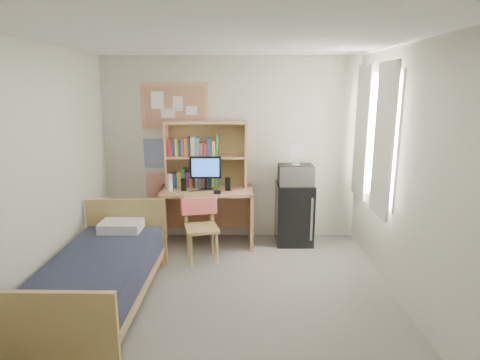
{
  "coord_description": "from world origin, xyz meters",
  "views": [
    {
      "loc": [
        0.16,
        -3.6,
        2.18
      ],
      "look_at": [
        0.14,
        1.2,
        1.06
      ],
      "focal_mm": 30.0,
      "sensor_mm": 36.0,
      "label": 1
    }
  ],
  "objects_px": {
    "bed": "(101,280)",
    "desk_fan": "(296,155)",
    "bulletin_board": "(175,106)",
    "microwave": "(296,175)",
    "speaker_right": "(228,184)",
    "desk_chair": "(202,228)",
    "mini_fridge": "(294,213)",
    "monitor": "(206,174)",
    "speaker_left": "(184,185)",
    "desk": "(207,217)"
  },
  "relations": [
    {
      "from": "bulletin_board",
      "to": "bed",
      "type": "height_order",
      "value": "bulletin_board"
    },
    {
      "from": "speaker_left",
      "to": "desk_fan",
      "type": "height_order",
      "value": "desk_fan"
    },
    {
      "from": "microwave",
      "to": "desk_fan",
      "type": "distance_m",
      "value": 0.28
    },
    {
      "from": "desk_chair",
      "to": "mini_fridge",
      "type": "height_order",
      "value": "desk_chair"
    },
    {
      "from": "bed",
      "to": "speaker_right",
      "type": "height_order",
      "value": "speaker_right"
    },
    {
      "from": "desk_chair",
      "to": "microwave",
      "type": "height_order",
      "value": "microwave"
    },
    {
      "from": "desk",
      "to": "speaker_left",
      "type": "height_order",
      "value": "speaker_left"
    },
    {
      "from": "bulletin_board",
      "to": "desk",
      "type": "bearing_deg",
      "value": -35.96
    },
    {
      "from": "desk",
      "to": "mini_fridge",
      "type": "height_order",
      "value": "mini_fridge"
    },
    {
      "from": "speaker_right",
      "to": "desk_fan",
      "type": "relative_size",
      "value": 0.61
    },
    {
      "from": "bulletin_board",
      "to": "desk_chair",
      "type": "bearing_deg",
      "value": -63.81
    },
    {
      "from": "desk",
      "to": "bed",
      "type": "xyz_separation_m",
      "value": [
        -0.95,
        -1.62,
        -0.14
      ]
    },
    {
      "from": "desk_chair",
      "to": "bulletin_board",
      "type": "bearing_deg",
      "value": 101.75
    },
    {
      "from": "bed",
      "to": "microwave",
      "type": "bearing_deg",
      "value": 38.23
    },
    {
      "from": "desk_chair",
      "to": "mini_fridge",
      "type": "relative_size",
      "value": 1.01
    },
    {
      "from": "desk_fan",
      "to": "microwave",
      "type": "bearing_deg",
      "value": 0.0
    },
    {
      "from": "bed",
      "to": "desk_fan",
      "type": "distance_m",
      "value": 2.93
    },
    {
      "from": "bulletin_board",
      "to": "speaker_right",
      "type": "bearing_deg",
      "value": -26.74
    },
    {
      "from": "desk_chair",
      "to": "speaker_right",
      "type": "relative_size",
      "value": 4.97
    },
    {
      "from": "bulletin_board",
      "to": "speaker_right",
      "type": "relative_size",
      "value": 5.35
    },
    {
      "from": "speaker_right",
      "to": "desk",
      "type": "bearing_deg",
      "value": 168.69
    },
    {
      "from": "desk_fan",
      "to": "monitor",
      "type": "bearing_deg",
      "value": -175.22
    },
    {
      "from": "desk_fan",
      "to": "bulletin_board",
      "type": "bearing_deg",
      "value": 170.5
    },
    {
      "from": "monitor",
      "to": "microwave",
      "type": "height_order",
      "value": "monitor"
    },
    {
      "from": "desk",
      "to": "microwave",
      "type": "height_order",
      "value": "microwave"
    },
    {
      "from": "speaker_right",
      "to": "microwave",
      "type": "height_order",
      "value": "microwave"
    },
    {
      "from": "bulletin_board",
      "to": "microwave",
      "type": "relative_size",
      "value": 2.01
    },
    {
      "from": "desk",
      "to": "desk_fan",
      "type": "height_order",
      "value": "desk_fan"
    },
    {
      "from": "bed",
      "to": "desk_fan",
      "type": "bearing_deg",
      "value": 38.23
    },
    {
      "from": "monitor",
      "to": "desk_fan",
      "type": "xyz_separation_m",
      "value": [
        1.23,
        0.11,
        0.25
      ]
    },
    {
      "from": "speaker_right",
      "to": "desk_fan",
      "type": "bearing_deg",
      "value": 4.68
    },
    {
      "from": "monitor",
      "to": "microwave",
      "type": "distance_m",
      "value": 1.24
    },
    {
      "from": "desk",
      "to": "monitor",
      "type": "distance_m",
      "value": 0.63
    },
    {
      "from": "speaker_left",
      "to": "microwave",
      "type": "relative_size",
      "value": 0.35
    },
    {
      "from": "bed",
      "to": "desk_fan",
      "type": "xyz_separation_m",
      "value": [
        2.18,
        1.67,
        1.02
      ]
    },
    {
      "from": "microwave",
      "to": "desk_fan",
      "type": "relative_size",
      "value": 1.63
    },
    {
      "from": "monitor",
      "to": "mini_fridge",
      "type": "bearing_deg",
      "value": 4.47
    },
    {
      "from": "bed",
      "to": "monitor",
      "type": "bearing_deg",
      "value": 59.59
    },
    {
      "from": "monitor",
      "to": "speaker_left",
      "type": "bearing_deg",
      "value": -180.0
    },
    {
      "from": "monitor",
      "to": "microwave",
      "type": "relative_size",
      "value": 0.96
    },
    {
      "from": "speaker_left",
      "to": "desk_fan",
      "type": "distance_m",
      "value": 1.59
    },
    {
      "from": "monitor",
      "to": "microwave",
      "type": "xyz_separation_m",
      "value": [
        1.23,
        0.11,
        -0.03
      ]
    },
    {
      "from": "desk_chair",
      "to": "mini_fridge",
      "type": "bearing_deg",
      "value": 11.53
    },
    {
      "from": "bed",
      "to": "microwave",
      "type": "distance_m",
      "value": 2.84
    },
    {
      "from": "desk",
      "to": "desk_fan",
      "type": "bearing_deg",
      "value": 0.77
    },
    {
      "from": "desk",
      "to": "microwave",
      "type": "xyz_separation_m",
      "value": [
        1.24,
        0.05,
        0.6
      ]
    },
    {
      "from": "desk_chair",
      "to": "mini_fridge",
      "type": "xyz_separation_m",
      "value": [
        1.25,
        0.61,
        -0.01
      ]
    },
    {
      "from": "mini_fridge",
      "to": "bed",
      "type": "distance_m",
      "value": 2.76
    },
    {
      "from": "bulletin_board",
      "to": "desk_fan",
      "type": "bearing_deg",
      "value": -9.38
    },
    {
      "from": "microwave",
      "to": "speaker_right",
      "type": "bearing_deg",
      "value": -174.08
    }
  ]
}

